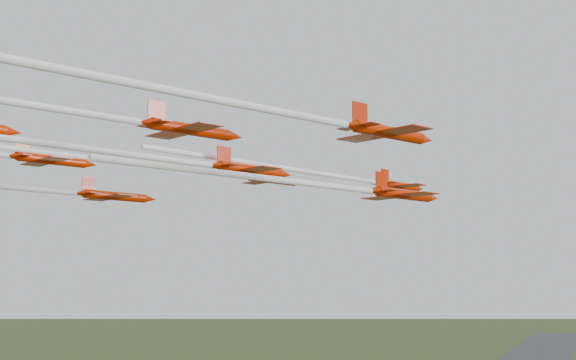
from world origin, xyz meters
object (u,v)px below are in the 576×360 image
(jet_row3_mid, at_px, (126,154))
(jet_row3_right, at_px, (235,103))
(jet_lead, at_px, (348,178))
(jet_row2_right, at_px, (348,188))
(jet_row4_right, at_px, (37,106))
(jet_row2_left, at_px, (216,173))

(jet_row3_mid, bearing_deg, jet_row3_right, -11.16)
(jet_lead, distance_m, jet_row2_right, 17.42)
(jet_row3_mid, xyz_separation_m, jet_row4_right, (2.90, -16.87, 0.89))
(jet_row3_right, bearing_deg, jet_row4_right, -138.65)
(jet_lead, height_order, jet_row3_right, jet_lead)
(jet_lead, height_order, jet_row2_right, jet_lead)
(jet_row3_mid, bearing_deg, jet_row2_left, 121.65)
(jet_row2_left, distance_m, jet_row2_right, 21.83)
(jet_row2_right, relative_size, jet_row3_mid, 0.74)
(jet_row4_right, bearing_deg, jet_row3_right, 41.51)
(jet_row2_left, bearing_deg, jet_lead, 54.27)
(jet_lead, bearing_deg, jet_row4_right, -78.25)
(jet_lead, xyz_separation_m, jet_row3_right, (5.24, -45.69, -0.53))
(jet_lead, bearing_deg, jet_row2_left, -129.24)
(jet_row2_right, bearing_deg, jet_lead, 133.32)
(jet_row2_left, bearing_deg, jet_row4_right, -56.50)
(jet_lead, xyz_separation_m, jet_row2_right, (4.98, -16.34, -3.41))
(jet_lead, xyz_separation_m, jet_row2_left, (-14.84, -7.99, 0.32))
(jet_lead, distance_m, jet_row2_left, 16.86)
(jet_lead, height_order, jet_row3_mid, jet_lead)
(jet_row3_right, distance_m, jet_row4_right, 15.08)
(jet_row2_right, height_order, jet_row3_right, jet_row3_right)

